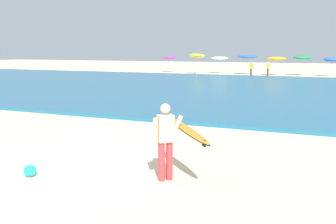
{
  "coord_description": "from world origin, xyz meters",
  "views": [
    {
      "loc": [
        5.98,
        -7.48,
        2.88
      ],
      "look_at": [
        1.76,
        2.48,
        1.1
      ],
      "focal_mm": 40.61,
      "sensor_mm": 36.0,
      "label": 1
    }
  ],
  "objects_px": {
    "beach_umbrella_3": "(247,57)",
    "beach_umbrella_4": "(276,59)",
    "beach_umbrella_0": "(169,58)",
    "beach_ball": "(30,171)",
    "surfer_with_board": "(174,135)",
    "beachgoer_near_row_mid": "(268,69)",
    "beachgoer_near_row_left": "(251,69)",
    "beach_umbrella_1": "(197,56)",
    "beach_umbrella_5": "(303,57)",
    "beach_umbrella_2": "(220,58)",
    "beach_umbrella_6": "(332,60)"
  },
  "relations": [
    {
      "from": "beach_umbrella_1",
      "to": "beach_umbrella_2",
      "type": "bearing_deg",
      "value": 41.59
    },
    {
      "from": "beach_umbrella_3",
      "to": "beachgoer_near_row_mid",
      "type": "xyz_separation_m",
      "value": [
        2.77,
        -2.51,
        -1.25
      ]
    },
    {
      "from": "beach_umbrella_6",
      "to": "beachgoer_near_row_left",
      "type": "height_order",
      "value": "beach_umbrella_6"
    },
    {
      "from": "beachgoer_near_row_left",
      "to": "beach_ball",
      "type": "bearing_deg",
      "value": -87.24
    },
    {
      "from": "beach_umbrella_4",
      "to": "beachgoer_near_row_left",
      "type": "height_order",
      "value": "beach_umbrella_4"
    },
    {
      "from": "beach_umbrella_4",
      "to": "beach_umbrella_6",
      "type": "bearing_deg",
      "value": 1.31
    },
    {
      "from": "beach_umbrella_6",
      "to": "beach_umbrella_1",
      "type": "bearing_deg",
      "value": -174.89
    },
    {
      "from": "beach_umbrella_4",
      "to": "beachgoer_near_row_mid",
      "type": "distance_m",
      "value": 2.33
    },
    {
      "from": "beach_umbrella_0",
      "to": "beach_umbrella_1",
      "type": "xyz_separation_m",
      "value": [
        4.33,
        -1.81,
        0.29
      ]
    },
    {
      "from": "surfer_with_board",
      "to": "beach_umbrella_4",
      "type": "relative_size",
      "value": 0.88
    },
    {
      "from": "beachgoer_near_row_left",
      "to": "beachgoer_near_row_mid",
      "type": "bearing_deg",
      "value": 22.13
    },
    {
      "from": "beach_umbrella_1",
      "to": "beachgoer_near_row_left",
      "type": "relative_size",
      "value": 1.57
    },
    {
      "from": "beach_umbrella_0",
      "to": "surfer_with_board",
      "type": "bearing_deg",
      "value": -67.01
    },
    {
      "from": "beach_umbrella_3",
      "to": "beach_umbrella_2",
      "type": "bearing_deg",
      "value": 175.26
    },
    {
      "from": "surfer_with_board",
      "to": "beach_umbrella_0",
      "type": "height_order",
      "value": "beach_umbrella_0"
    },
    {
      "from": "beach_umbrella_1",
      "to": "beachgoer_near_row_mid",
      "type": "height_order",
      "value": "beach_umbrella_1"
    },
    {
      "from": "beach_umbrella_1",
      "to": "beach_ball",
      "type": "relative_size",
      "value": 8.64
    },
    {
      "from": "beach_umbrella_4",
      "to": "beach_ball",
      "type": "relative_size",
      "value": 7.43
    },
    {
      "from": "beach_ball",
      "to": "beachgoer_near_row_mid",
      "type": "bearing_deg",
      "value": 90.04
    },
    {
      "from": "beach_umbrella_3",
      "to": "beach_umbrella_4",
      "type": "bearing_deg",
      "value": -8.75
    },
    {
      "from": "beach_umbrella_0",
      "to": "beach_umbrella_5",
      "type": "relative_size",
      "value": 0.89
    },
    {
      "from": "beach_umbrella_3",
      "to": "beach_ball",
      "type": "xyz_separation_m",
      "value": [
        2.8,
        -38.51,
        -1.95
      ]
    },
    {
      "from": "beach_umbrella_0",
      "to": "beach_umbrella_5",
      "type": "bearing_deg",
      "value": 1.55
    },
    {
      "from": "surfer_with_board",
      "to": "beachgoer_near_row_mid",
      "type": "height_order",
      "value": "surfer_with_board"
    },
    {
      "from": "beach_umbrella_3",
      "to": "beach_umbrella_4",
      "type": "xyz_separation_m",
      "value": [
        3.37,
        -0.52,
        -0.21
      ]
    },
    {
      "from": "beach_umbrella_0",
      "to": "beach_umbrella_2",
      "type": "bearing_deg",
      "value": 1.58
    },
    {
      "from": "beach_umbrella_0",
      "to": "beach_umbrella_4",
      "type": "height_order",
      "value": "beach_umbrella_4"
    },
    {
      "from": "beach_umbrella_0",
      "to": "beach_umbrella_2",
      "type": "distance_m",
      "value": 6.58
    },
    {
      "from": "beach_umbrella_4",
      "to": "beach_umbrella_6",
      "type": "distance_m",
      "value": 5.77
    },
    {
      "from": "beach_umbrella_2",
      "to": "beach_umbrella_4",
      "type": "distance_m",
      "value": 6.84
    },
    {
      "from": "beachgoer_near_row_left",
      "to": "beach_umbrella_5",
      "type": "bearing_deg",
      "value": 36.58
    },
    {
      "from": "beach_umbrella_1",
      "to": "beach_umbrella_4",
      "type": "bearing_deg",
      "value": 7.52
    },
    {
      "from": "beach_umbrella_5",
      "to": "beachgoer_near_row_left",
      "type": "relative_size",
      "value": 1.48
    },
    {
      "from": "beach_umbrella_1",
      "to": "beach_umbrella_5",
      "type": "bearing_deg",
      "value": 10.8
    },
    {
      "from": "beach_umbrella_1",
      "to": "beach_ball",
      "type": "xyz_separation_m",
      "value": [
        8.46,
        -36.8,
        -2.02
      ]
    },
    {
      "from": "beach_umbrella_4",
      "to": "surfer_with_board",
      "type": "bearing_deg",
      "value": -86.07
    },
    {
      "from": "beach_umbrella_4",
      "to": "beach_umbrella_6",
      "type": "height_order",
      "value": "beach_umbrella_6"
    },
    {
      "from": "beachgoer_near_row_left",
      "to": "beach_ball",
      "type": "relative_size",
      "value": 5.5
    },
    {
      "from": "beach_umbrella_2",
      "to": "beach_umbrella_5",
      "type": "bearing_deg",
      "value": 1.53
    },
    {
      "from": "beach_umbrella_5",
      "to": "beachgoer_near_row_mid",
      "type": "relative_size",
      "value": 1.48
    },
    {
      "from": "beach_umbrella_5",
      "to": "beachgoer_near_row_left",
      "type": "xyz_separation_m",
      "value": [
        -5.03,
        -3.73,
        -1.2
      ]
    },
    {
      "from": "surfer_with_board",
      "to": "beach_umbrella_5",
      "type": "relative_size",
      "value": 0.81
    },
    {
      "from": "beach_umbrella_3",
      "to": "beach_umbrella_4",
      "type": "height_order",
      "value": "beach_umbrella_3"
    },
    {
      "from": "beach_umbrella_0",
      "to": "beach_ball",
      "type": "xyz_separation_m",
      "value": [
        12.79,
        -38.62,
        -1.73
      ]
    },
    {
      "from": "surfer_with_board",
      "to": "beach_umbrella_5",
      "type": "xyz_separation_m",
      "value": [
        0.23,
        37.9,
        1.02
      ]
    },
    {
      "from": "beach_umbrella_4",
      "to": "beach_umbrella_5",
      "type": "height_order",
      "value": "beach_umbrella_5"
    },
    {
      "from": "surfer_with_board",
      "to": "beachgoer_near_row_mid",
      "type": "xyz_separation_m",
      "value": [
        -3.13,
        34.85,
        -0.18
      ]
    },
    {
      "from": "beach_umbrella_1",
      "to": "beach_umbrella_3",
      "type": "xyz_separation_m",
      "value": [
        5.67,
        1.71,
        -0.07
      ]
    },
    {
      "from": "beachgoer_near_row_left",
      "to": "surfer_with_board",
      "type": "bearing_deg",
      "value": -82.0
    },
    {
      "from": "beach_umbrella_1",
      "to": "surfer_with_board",
      "type": "bearing_deg",
      "value": -72.03
    }
  ]
}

